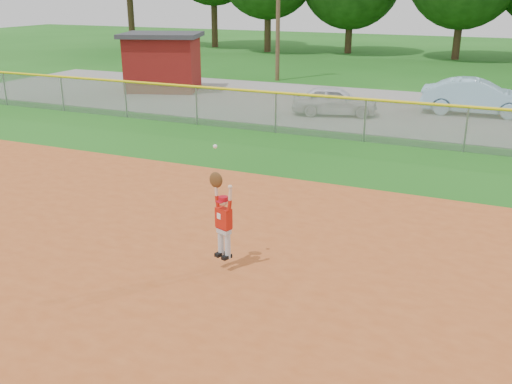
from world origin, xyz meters
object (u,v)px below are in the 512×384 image
at_px(car_white_a, 335,101).
at_px(utility_shed, 163,62).
at_px(car_blue, 477,97).
at_px(ballplayer, 223,216).

xyz_separation_m(car_white_a, utility_shed, (-9.93, 2.39, 0.87)).
height_order(car_blue, utility_shed, utility_shed).
distance_m(car_white_a, car_blue, 5.99).
relative_size(car_white_a, ballplayer, 1.64).
xyz_separation_m(car_white_a, ballplayer, (2.02, -14.49, 0.47)).
bearing_deg(ballplayer, utility_shed, 125.30).
bearing_deg(ballplayer, car_blue, 78.53).
bearing_deg(car_white_a, utility_shed, 61.90).
bearing_deg(car_white_a, ballplayer, 173.40).
relative_size(car_white_a, car_blue, 0.79).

